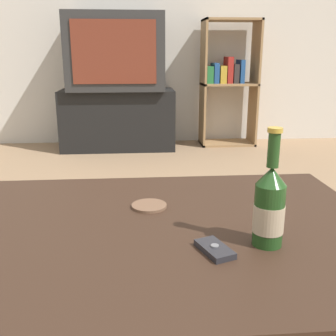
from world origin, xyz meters
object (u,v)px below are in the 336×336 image
Objects in this scene: television at (116,52)px; beer_bottle at (269,207)px; cell_phone at (215,249)px; tv_stand at (118,119)px; bookshelf at (227,80)px.

television is 3.09× the size of beer_bottle.
beer_bottle is 2.48× the size of cell_phone.
television is at bearing 76.23° from cell_phone.
tv_stand is 2.89m from beer_bottle.
cell_phone is (0.34, -2.87, 0.17)m from tv_stand.
tv_stand reaches higher than cell_phone.
television reaches higher than tv_stand.
bookshelf is at bearing 79.03° from beer_bottle.
bookshelf is at bearing 4.69° from tv_stand.
tv_stand is at bearing -175.31° from bookshelf.
television reaches higher than cell_phone.
television is at bearing -90.00° from tv_stand.
beer_bottle reaches higher than cell_phone.
cell_phone is at bearing -83.26° from tv_stand.
tv_stand is 9.35× the size of cell_phone.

